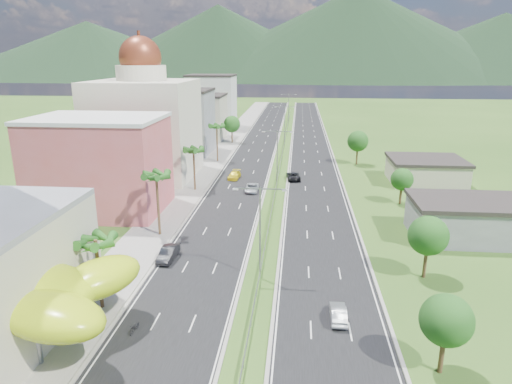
# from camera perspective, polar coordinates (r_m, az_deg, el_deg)

# --- Properties ---
(ground) EXTENTS (500.00, 500.00, 0.00)m
(ground) POSITION_cam_1_polar(r_m,az_deg,el_deg) (45.25, -0.63, -16.49)
(ground) COLOR #2D5119
(ground) RESTS_ON ground
(road_left) EXTENTS (11.00, 260.00, 0.04)m
(road_left) POSITION_cam_1_polar(r_m,az_deg,el_deg) (130.57, 0.18, 5.71)
(road_left) COLOR black
(road_left) RESTS_ON ground
(road_right) EXTENTS (11.00, 260.00, 0.04)m
(road_right) POSITION_cam_1_polar(r_m,az_deg,el_deg) (130.11, 6.80, 5.55)
(road_right) COLOR black
(road_right) RESTS_ON ground
(sidewalk_left) EXTENTS (7.00, 260.00, 0.12)m
(sidewalk_left) POSITION_cam_1_polar(r_m,az_deg,el_deg) (131.74, -3.96, 5.78)
(sidewalk_left) COLOR gray
(sidewalk_left) RESTS_ON ground
(median_guardrail) EXTENTS (0.10, 216.06, 0.76)m
(median_guardrail) POSITION_cam_1_polar(r_m,az_deg,el_deg) (112.37, 3.17, 4.20)
(median_guardrail) COLOR gray
(median_guardrail) RESTS_ON ground
(streetlight_median_b) EXTENTS (6.04, 0.25, 11.00)m
(streetlight_median_b) POSITION_cam_1_polar(r_m,az_deg,el_deg) (51.13, 0.51, -3.97)
(streetlight_median_b) COLOR gray
(streetlight_median_b) RESTS_ON ground
(streetlight_median_c) EXTENTS (6.04, 0.25, 11.00)m
(streetlight_median_c) POSITION_cam_1_polar(r_m,az_deg,el_deg) (89.61, 2.67, 5.03)
(streetlight_median_c) COLOR gray
(streetlight_median_c) RESTS_ON ground
(streetlight_median_d) EXTENTS (6.04, 0.25, 11.00)m
(streetlight_median_d) POSITION_cam_1_polar(r_m,az_deg,el_deg) (133.97, 3.61, 8.87)
(streetlight_median_d) COLOR gray
(streetlight_median_d) RESTS_ON ground
(streetlight_median_e) EXTENTS (6.04, 0.25, 11.00)m
(streetlight_median_e) POSITION_cam_1_polar(r_m,az_deg,el_deg) (178.65, 4.09, 10.80)
(streetlight_median_e) COLOR gray
(streetlight_median_e) RESTS_ON ground
(lime_canopy) EXTENTS (18.00, 15.00, 7.40)m
(lime_canopy) POSITION_cam_1_polar(r_m,az_deg,el_deg) (45.82, -27.48, -10.91)
(lime_canopy) COLOR #B1CF14
(lime_canopy) RESTS_ON ground
(pink_shophouse) EXTENTS (20.00, 15.00, 15.00)m
(pink_shophouse) POSITION_cam_1_polar(r_m,az_deg,el_deg) (78.60, -18.87, 3.06)
(pink_shophouse) COLOR #C85352
(pink_shophouse) RESTS_ON ground
(domed_building) EXTENTS (20.00, 20.00, 28.70)m
(domed_building) POSITION_cam_1_polar(r_m,az_deg,el_deg) (98.97, -13.74, 8.38)
(domed_building) COLOR beige
(domed_building) RESTS_ON ground
(midrise_grey) EXTENTS (16.00, 15.00, 16.00)m
(midrise_grey) POSITION_cam_1_polar(r_m,az_deg,el_deg) (122.85, -9.45, 8.57)
(midrise_grey) COLOR slate
(midrise_grey) RESTS_ON ground
(midrise_beige) EXTENTS (16.00, 15.00, 13.00)m
(midrise_beige) POSITION_cam_1_polar(r_m,az_deg,el_deg) (144.25, -7.22, 9.23)
(midrise_beige) COLOR #B9B298
(midrise_beige) RESTS_ON ground
(midrise_white) EXTENTS (16.00, 15.00, 18.00)m
(midrise_white) POSITION_cam_1_polar(r_m,az_deg,el_deg) (166.37, -5.54, 11.11)
(midrise_white) COLOR silver
(midrise_white) RESTS_ON ground
(shed_near) EXTENTS (15.00, 10.00, 5.00)m
(shed_near) POSITION_cam_1_polar(r_m,az_deg,el_deg) (70.72, 24.90, -3.31)
(shed_near) COLOR slate
(shed_near) RESTS_ON ground
(shed_far) EXTENTS (14.00, 12.00, 4.40)m
(shed_far) POSITION_cam_1_polar(r_m,az_deg,el_deg) (98.87, 20.44, 2.39)
(shed_far) COLOR #B9B298
(shed_far) RESTS_ON ground
(palm_tree_b) EXTENTS (3.60, 3.60, 8.10)m
(palm_tree_b) POSITION_cam_1_polar(r_m,az_deg,el_deg) (47.62, -19.40, -6.15)
(palm_tree_b) COLOR #47301C
(palm_tree_b) RESTS_ON ground
(palm_tree_c) EXTENTS (3.60, 3.60, 9.60)m
(palm_tree_c) POSITION_cam_1_polar(r_m,az_deg,el_deg) (64.86, -12.35, 1.74)
(palm_tree_c) COLOR #47301C
(palm_tree_c) RESTS_ON ground
(palm_tree_d) EXTENTS (3.60, 3.60, 8.60)m
(palm_tree_d) POSITION_cam_1_polar(r_m,az_deg,el_deg) (86.68, -7.81, 5.03)
(palm_tree_d) COLOR #47301C
(palm_tree_d) RESTS_ON ground
(palm_tree_e) EXTENTS (3.60, 3.60, 9.40)m
(palm_tree_e) POSITION_cam_1_polar(r_m,az_deg,el_deg) (110.67, -4.93, 8.02)
(palm_tree_e) COLOR #47301C
(palm_tree_e) RESTS_ON ground
(leafy_tree_lfar) EXTENTS (4.90, 4.90, 8.05)m
(leafy_tree_lfar) POSITION_cam_1_polar(r_m,az_deg,el_deg) (135.48, -3.03, 8.47)
(leafy_tree_lfar) COLOR #47301C
(leafy_tree_lfar) RESTS_ON ground
(leafy_tree_ra) EXTENTS (4.20, 4.20, 6.90)m
(leafy_tree_ra) POSITION_cam_1_polar(r_m,az_deg,el_deg) (40.14, 22.70, -14.60)
(leafy_tree_ra) COLOR #47301C
(leafy_tree_ra) RESTS_ON ground
(leafy_tree_rb) EXTENTS (4.55, 4.55, 7.47)m
(leafy_tree_rb) POSITION_cam_1_polar(r_m,az_deg,el_deg) (55.47, 20.73, -5.15)
(leafy_tree_rb) COLOR #47301C
(leafy_tree_rb) RESTS_ON ground
(leafy_tree_rc) EXTENTS (3.85, 3.85, 6.33)m
(leafy_tree_rc) POSITION_cam_1_polar(r_m,az_deg,el_deg) (82.31, 17.79, 1.49)
(leafy_tree_rc) COLOR #47301C
(leafy_tree_rc) RESTS_ON ground
(leafy_tree_rd) EXTENTS (4.90, 4.90, 8.05)m
(leafy_tree_rd) POSITION_cam_1_polar(r_m,az_deg,el_deg) (110.28, 12.61, 6.22)
(leafy_tree_rd) COLOR #47301C
(leafy_tree_rd) RESTS_ON ground
(mountain_ridge) EXTENTS (860.00, 140.00, 90.00)m
(mountain_ridge) POSITION_cam_1_polar(r_m,az_deg,el_deg) (491.52, 12.20, 13.37)
(mountain_ridge) COLOR black
(mountain_ridge) RESTS_ON ground
(car_dark_left) EXTENTS (1.93, 5.03, 1.63)m
(car_dark_left) POSITION_cam_1_polar(r_m,az_deg,el_deg) (59.04, -10.92, -7.55)
(car_dark_left) COLOR black
(car_dark_left) RESTS_ON road_left
(car_silver_mid_left) EXTENTS (2.38, 5.12, 1.42)m
(car_silver_mid_left) POSITION_cam_1_polar(r_m,az_deg,el_deg) (86.47, -0.53, 0.52)
(car_silver_mid_left) COLOR #B8BCC1
(car_silver_mid_left) RESTS_ON road_left
(car_yellow_far_left) EXTENTS (2.47, 5.29, 1.49)m
(car_yellow_far_left) POSITION_cam_1_polar(r_m,az_deg,el_deg) (95.76, -2.72, 2.12)
(car_yellow_far_left) COLOR yellow
(car_yellow_far_left) RESTS_ON road_left
(car_silver_right) EXTENTS (1.50, 4.29, 1.41)m
(car_silver_right) POSITION_cam_1_polar(r_m,az_deg,el_deg) (46.54, 10.25, -14.68)
(car_silver_right) COLOR #A3A6AA
(car_silver_right) RESTS_ON road_right
(car_dark_far_right) EXTENTS (3.26, 5.87, 1.56)m
(car_dark_far_right) POSITION_cam_1_polar(r_m,az_deg,el_deg) (95.21, 4.68, 2.02)
(car_dark_far_right) COLOR black
(car_dark_far_right) RESTS_ON road_right
(motorcycle) EXTENTS (0.73, 1.85, 1.15)m
(motorcycle) POSITION_cam_1_polar(r_m,az_deg,el_deg) (45.61, -14.96, -15.92)
(motorcycle) COLOR black
(motorcycle) RESTS_ON road_left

